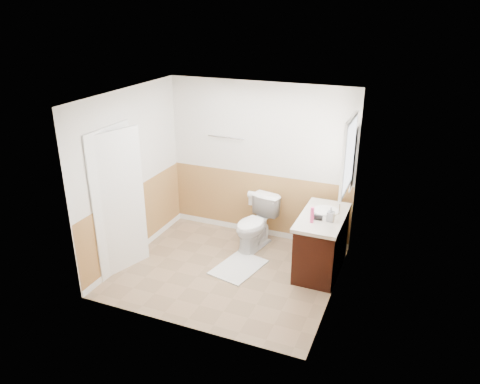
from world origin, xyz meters
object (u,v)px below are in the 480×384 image
at_px(toilet, 255,224).
at_px(bath_mat, 239,267).
at_px(lotion_bottle, 312,215).
at_px(soap_dispenser, 331,214).
at_px(vanity_cabinet, 321,244).

height_order(toilet, bath_mat, toilet).
distance_m(toilet, lotion_bottle, 1.25).
xyz_separation_m(toilet, soap_dispenser, (1.21, -0.38, 0.55)).
bearing_deg(toilet, soap_dispenser, -5.08).
height_order(lotion_bottle, soap_dispenser, lotion_bottle).
xyz_separation_m(vanity_cabinet, soap_dispenser, (0.12, -0.13, 0.55)).
relative_size(vanity_cabinet, lotion_bottle, 5.00).
height_order(vanity_cabinet, lotion_bottle, lotion_bottle).
relative_size(toilet, soap_dispenser, 4.03).
height_order(vanity_cabinet, soap_dispenser, soap_dispenser).
height_order(toilet, vanity_cabinet, toilet).
bearing_deg(soap_dispenser, lotion_bottle, -147.62).
bearing_deg(bath_mat, toilet, 90.00).
bearing_deg(toilet, vanity_cabinet, -0.48).
bearing_deg(lotion_bottle, toilet, 152.20).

